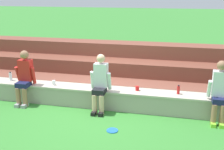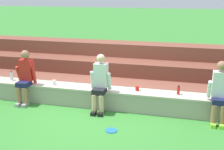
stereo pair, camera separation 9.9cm
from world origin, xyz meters
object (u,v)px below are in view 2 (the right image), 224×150
object	(u,v)px
plastic_cup_left_end	(54,82)
frisbee	(111,130)
person_left_of_center	(100,83)
person_center	(219,92)
water_bottle_mid_right	(178,90)
plastic_cup_middle	(137,88)
water_bottle_near_right	(12,76)
person_far_left	(25,76)

from	to	relation	value
plastic_cup_left_end	frisbee	bearing A→B (deg)	-32.97
person_left_of_center	person_center	bearing A→B (deg)	0.08
water_bottle_mid_right	plastic_cup_middle	size ratio (longest dim) A/B	2.03
plastic_cup_middle	frisbee	size ratio (longest dim) A/B	0.44
water_bottle_near_right	person_center	bearing A→B (deg)	-3.45
plastic_cup_middle	frisbee	bearing A→B (deg)	-104.45
water_bottle_mid_right	plastic_cup_left_end	world-z (taller)	water_bottle_mid_right
person_far_left	water_bottle_near_right	bearing A→B (deg)	154.20
plastic_cup_left_end	person_far_left	bearing A→B (deg)	-164.55
water_bottle_mid_right	plastic_cup_left_end	xyz separation A→B (m)	(-2.99, -0.06, -0.04)
water_bottle_near_right	water_bottle_mid_right	bearing A→B (deg)	-0.32
person_left_of_center	frisbee	bearing A→B (deg)	-61.19
plastic_cup_left_end	frisbee	size ratio (longest dim) A/B	0.51
person_left_of_center	plastic_cup_middle	xyz separation A→B (m)	(0.81, 0.30, -0.17)
person_center	water_bottle_mid_right	bearing A→B (deg)	161.23
person_left_of_center	water_bottle_near_right	bearing A→B (deg)	172.93
person_center	water_bottle_near_right	world-z (taller)	person_center
plastic_cup_middle	water_bottle_near_right	bearing A→B (deg)	179.88
person_far_left	person_left_of_center	xyz separation A→B (m)	(1.92, -0.04, -0.00)
person_center	plastic_cup_left_end	bearing A→B (deg)	176.69
person_center	water_bottle_mid_right	distance (m)	0.88
person_center	plastic_cup_left_end	size ratio (longest dim) A/B	11.33
person_left_of_center	water_bottle_mid_right	size ratio (longest dim) A/B	6.42
person_center	plastic_cup_left_end	world-z (taller)	person_center
person_left_of_center	water_bottle_near_right	distance (m)	2.51
water_bottle_near_right	frisbee	size ratio (longest dim) A/B	0.99
person_left_of_center	plastic_cup_left_end	size ratio (longest dim) A/B	11.35
frisbee	plastic_cup_middle	bearing A→B (deg)	75.55
person_left_of_center	person_far_left	bearing A→B (deg)	178.90
person_center	frisbee	bearing A→B (deg)	-156.26
person_center	frisbee	distance (m)	2.36
person_center	water_bottle_near_right	size ratio (longest dim) A/B	5.82
water_bottle_near_right	person_left_of_center	bearing A→B (deg)	-7.07
plastic_cup_middle	frisbee	world-z (taller)	plastic_cup_middle
plastic_cup_left_end	water_bottle_near_right	bearing A→B (deg)	176.14
person_left_of_center	water_bottle_mid_right	distance (m)	1.77
frisbee	person_center	bearing A→B (deg)	23.74
frisbee	person_far_left	bearing A→B (deg)	158.72
person_far_left	person_left_of_center	bearing A→B (deg)	-1.10
water_bottle_mid_right	water_bottle_near_right	bearing A→B (deg)	179.68
person_center	frisbee	xyz separation A→B (m)	(-2.07, -0.91, -0.69)
water_bottle_near_right	frisbee	bearing A→B (deg)	-22.16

